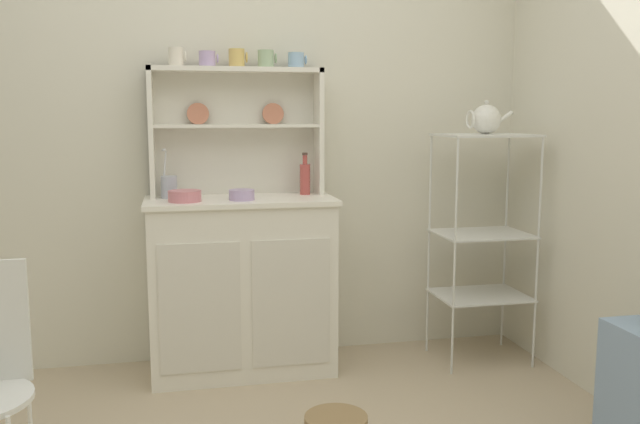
# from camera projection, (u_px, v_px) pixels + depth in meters

# --- Properties ---
(wall_back) EXTENTS (3.84, 0.05, 2.50)m
(wall_back) POSITION_uv_depth(u_px,v_px,m) (227.00, 124.00, 3.52)
(wall_back) COLOR silver
(wall_back) RESTS_ON ground
(hutch_cabinet) EXTENTS (0.93, 0.45, 0.89)m
(hutch_cabinet) POSITION_uv_depth(u_px,v_px,m) (242.00, 283.00, 3.39)
(hutch_cabinet) COLOR white
(hutch_cabinet) RESTS_ON ground
(hutch_shelf_unit) EXTENTS (0.87, 0.18, 0.64)m
(hutch_shelf_unit) POSITION_uv_depth(u_px,v_px,m) (236.00, 121.00, 3.43)
(hutch_shelf_unit) COLOR silver
(hutch_shelf_unit) RESTS_ON hutch_cabinet
(bakers_rack) EXTENTS (0.47, 0.36, 1.20)m
(bakers_rack) POSITION_uv_depth(u_px,v_px,m) (483.00, 221.00, 3.50)
(bakers_rack) COLOR silver
(bakers_rack) RESTS_ON ground
(cup_cream_0) EXTENTS (0.09, 0.07, 0.09)m
(cup_cream_0) POSITION_uv_depth(u_px,v_px,m) (176.00, 57.00, 3.28)
(cup_cream_0) COLOR silver
(cup_cream_0) RESTS_ON hutch_shelf_unit
(cup_lilac_1) EXTENTS (0.10, 0.08, 0.08)m
(cup_lilac_1) POSITION_uv_depth(u_px,v_px,m) (208.00, 59.00, 3.32)
(cup_lilac_1) COLOR #B79ECC
(cup_lilac_1) RESTS_ON hutch_shelf_unit
(cup_gold_2) EXTENTS (0.09, 0.08, 0.09)m
(cup_gold_2) POSITION_uv_depth(u_px,v_px,m) (237.00, 58.00, 3.35)
(cup_gold_2) COLOR #DBB760
(cup_gold_2) RESTS_ON hutch_shelf_unit
(cup_sage_3) EXTENTS (0.09, 0.08, 0.09)m
(cup_sage_3) POSITION_uv_depth(u_px,v_px,m) (266.00, 59.00, 3.38)
(cup_sage_3) COLOR #9EB78E
(cup_sage_3) RESTS_ON hutch_shelf_unit
(cup_sky_4) EXTENTS (0.09, 0.08, 0.08)m
(cup_sky_4) POSITION_uv_depth(u_px,v_px,m) (296.00, 60.00, 3.41)
(cup_sky_4) COLOR #8EB2D1
(cup_sky_4) RESTS_ON hutch_shelf_unit
(bowl_mixing_large) EXTENTS (0.16, 0.16, 0.05)m
(bowl_mixing_large) POSITION_uv_depth(u_px,v_px,m) (185.00, 196.00, 3.20)
(bowl_mixing_large) COLOR #D17A84
(bowl_mixing_large) RESTS_ON hutch_cabinet
(bowl_floral_medium) EXTENTS (0.12, 0.12, 0.05)m
(bowl_floral_medium) POSITION_uv_depth(u_px,v_px,m) (242.00, 195.00, 3.25)
(bowl_floral_medium) COLOR #B79ECC
(bowl_floral_medium) RESTS_ON hutch_cabinet
(jam_bottle) EXTENTS (0.05, 0.05, 0.22)m
(jam_bottle) POSITION_uv_depth(u_px,v_px,m) (305.00, 178.00, 3.47)
(jam_bottle) COLOR #B74C47
(jam_bottle) RESTS_ON hutch_cabinet
(utensil_jar) EXTENTS (0.08, 0.08, 0.24)m
(utensil_jar) POSITION_uv_depth(u_px,v_px,m) (169.00, 186.00, 3.32)
(utensil_jar) COLOR #B2B7C6
(utensil_jar) RESTS_ON hutch_cabinet
(porcelain_teapot) EXTENTS (0.24, 0.15, 0.17)m
(porcelain_teapot) POSITION_uv_depth(u_px,v_px,m) (486.00, 119.00, 3.43)
(porcelain_teapot) COLOR white
(porcelain_teapot) RESTS_ON bakers_rack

